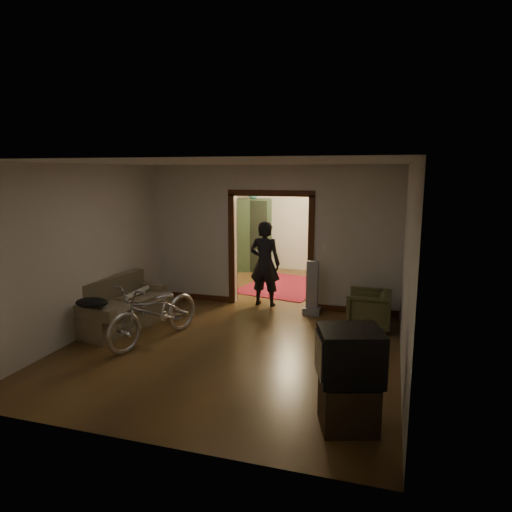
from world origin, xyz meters
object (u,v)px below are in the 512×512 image
at_px(armchair, 369,310).
at_px(desk, 345,265).
at_px(person, 265,264).
at_px(sofa, 123,303).
at_px(bicycle, 155,311).
at_px(locker, 253,235).

distance_m(armchair, desk, 3.83).
bearing_deg(person, sofa, 45.81).
distance_m(bicycle, armchair, 3.60).
distance_m(sofa, bicycle, 1.03).
distance_m(sofa, armchair, 4.27).
height_order(armchair, person, person).
bearing_deg(desk, locker, -168.56).
distance_m(bicycle, desk, 5.87).
xyz_separation_m(bicycle, desk, (2.42, 5.35, -0.16)).
bearing_deg(person, locker, -66.50).
relative_size(bicycle, person, 1.09).
bearing_deg(person, bicycle, 67.37).
bearing_deg(locker, desk, -22.48).
xyz_separation_m(bicycle, person, (1.13, 2.43, 0.37)).
bearing_deg(armchair, locker, -139.28).
bearing_deg(desk, sofa, -109.07).
bearing_deg(sofa, locker, 90.55).
bearing_deg(locker, sofa, -117.96).
distance_m(sofa, desk, 5.88).
height_order(armchair, desk, armchair).
bearing_deg(bicycle, sofa, 167.98).
bearing_deg(armchair, sofa, -74.33).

